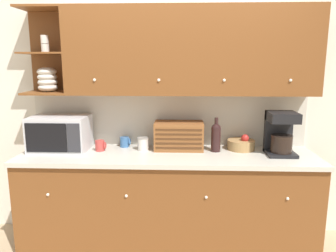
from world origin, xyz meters
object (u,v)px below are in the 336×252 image
(mug_blue_second, at_px, (100,146))
(storage_canister, at_px, (143,144))
(bread_box, at_px, (179,136))
(wine_bottle, at_px, (216,136))
(mug, at_px, (125,142))
(coffee_maker, at_px, (281,133))
(microwave, at_px, (60,133))
(fruit_basket, at_px, (241,144))

(mug_blue_second, bearing_deg, storage_canister, 6.15)
(mug_blue_second, height_order, bread_box, bread_box)
(wine_bottle, bearing_deg, mug, 171.55)
(bread_box, distance_m, coffee_maker, 0.94)
(microwave, bearing_deg, mug_blue_second, -2.06)
(mug, xyz_separation_m, fruit_basket, (1.14, -0.06, 0.00))
(microwave, xyz_separation_m, coffee_maker, (2.06, -0.05, 0.03))
(mug_blue_second, xyz_separation_m, coffee_maker, (1.67, -0.04, 0.15))
(fruit_basket, bearing_deg, mug, 177.04)
(mug, xyz_separation_m, wine_bottle, (0.89, -0.13, 0.10))
(wine_bottle, bearing_deg, microwave, -179.50)
(mug, distance_m, bread_box, 0.55)
(bread_box, bearing_deg, fruit_basket, 1.29)
(mug, bearing_deg, bread_box, -7.69)
(wine_bottle, height_order, coffee_maker, coffee_maker)
(microwave, height_order, bread_box, microwave)
(microwave, relative_size, bread_box, 1.14)
(mug, bearing_deg, storage_canister, -30.40)
(wine_bottle, relative_size, fruit_basket, 1.25)
(mug_blue_second, distance_m, mug, 0.26)
(mug_blue_second, xyz_separation_m, wine_bottle, (1.10, 0.03, 0.10))
(mug_blue_second, xyz_separation_m, bread_box, (0.75, 0.09, 0.08))
(storage_canister, bearing_deg, bread_box, 7.06)
(storage_canister, height_order, coffee_maker, coffee_maker)
(coffee_maker, bearing_deg, bread_box, 172.25)
(microwave, xyz_separation_m, mug_blue_second, (0.38, -0.01, -0.12))
(mug_blue_second, bearing_deg, mug, 37.31)
(bread_box, height_order, wine_bottle, wine_bottle)
(mug_blue_second, distance_m, coffee_maker, 1.68)
(bread_box, xyz_separation_m, coffee_maker, (0.93, -0.13, 0.06))
(mug, relative_size, bread_box, 0.22)
(mug, bearing_deg, wine_bottle, -8.45)
(microwave, xyz_separation_m, bread_box, (1.13, 0.07, -0.03))
(coffee_maker, bearing_deg, microwave, 178.49)
(microwave, distance_m, mug_blue_second, 0.40)
(fruit_basket, bearing_deg, storage_canister, -176.61)
(storage_canister, xyz_separation_m, bread_box, (0.34, 0.04, 0.07))
(storage_canister, distance_m, bread_box, 0.35)
(microwave, xyz_separation_m, fruit_basket, (1.73, 0.09, -0.11))
(fruit_basket, xyz_separation_m, coffee_maker, (0.32, -0.14, 0.15))
(fruit_basket, relative_size, coffee_maker, 0.66)
(fruit_basket, height_order, coffee_maker, coffee_maker)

